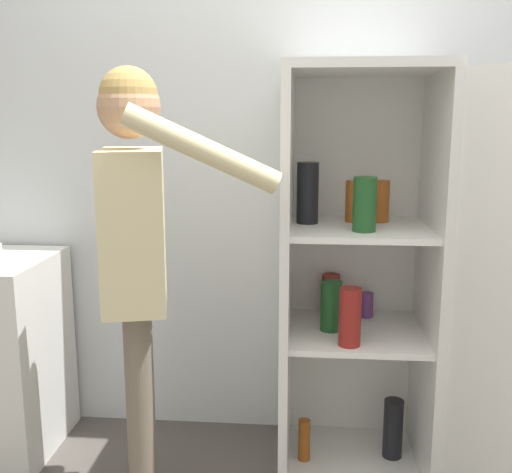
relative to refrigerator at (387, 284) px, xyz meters
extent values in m
cube|color=silver|center=(-0.42, 0.41, 0.44)|extent=(7.00, 0.06, 2.55)
cube|color=white|center=(-0.11, 0.07, -0.82)|extent=(0.61, 0.57, 0.04)
cube|color=white|center=(-0.11, 0.07, 0.82)|extent=(0.61, 0.57, 0.04)
cube|color=white|center=(-0.11, 0.34, 0.00)|extent=(0.61, 0.03, 1.61)
cube|color=white|center=(-0.40, 0.07, 0.00)|extent=(0.04, 0.57, 1.61)
cube|color=white|center=(0.18, 0.07, 0.00)|extent=(0.03, 0.57, 1.61)
cube|color=white|center=(-0.11, 0.07, -0.23)|extent=(0.54, 0.50, 0.02)
cube|color=white|center=(-0.11, 0.07, 0.21)|extent=(0.54, 0.50, 0.02)
cylinder|color=#9E4C19|center=(-0.02, 0.17, 0.30)|extent=(0.07, 0.07, 0.17)
cylinder|color=maroon|center=(-0.15, -0.10, -0.11)|extent=(0.09, 0.09, 0.23)
cylinder|color=#9E4C19|center=(-0.13, 0.17, 0.30)|extent=(0.06, 0.06, 0.17)
cylinder|color=#723884|center=(-0.05, 0.25, -0.17)|extent=(0.06, 0.06, 0.11)
cylinder|color=black|center=(0.07, 0.10, -0.67)|extent=(0.08, 0.08, 0.26)
cylinder|color=#1E5123|center=(-0.10, -0.04, 0.32)|extent=(0.09, 0.09, 0.21)
cylinder|color=#1E5123|center=(-0.21, 0.06, -0.12)|extent=(0.09, 0.09, 0.21)
cylinder|color=#9E4C19|center=(-0.31, 0.04, -0.71)|extent=(0.05, 0.05, 0.18)
cylinder|color=maroon|center=(-0.21, 0.27, -0.13)|extent=(0.08, 0.08, 0.18)
cylinder|color=black|center=(-0.32, 0.12, 0.34)|extent=(0.09, 0.09, 0.25)
cylinder|color=#726656|center=(-0.96, -0.16, -0.43)|extent=(0.10, 0.10, 0.80)
cylinder|color=#726656|center=(-0.92, -0.31, -0.43)|extent=(0.10, 0.10, 0.80)
cube|color=beige|center=(-0.94, -0.23, 0.25)|extent=(0.30, 0.43, 0.57)
sphere|color=tan|center=(-0.94, -0.23, 0.68)|extent=(0.22, 0.22, 0.22)
sphere|color=#AD894C|center=(-0.94, -0.23, 0.72)|extent=(0.20, 0.20, 0.20)
cylinder|color=beige|center=(-0.99, -0.02, 0.22)|extent=(0.08, 0.08, 0.53)
cylinder|color=beige|center=(-0.66, -0.39, 0.54)|extent=(0.52, 0.19, 0.30)
camera|label=1|loc=(-0.32, -2.30, 0.64)|focal=42.00mm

